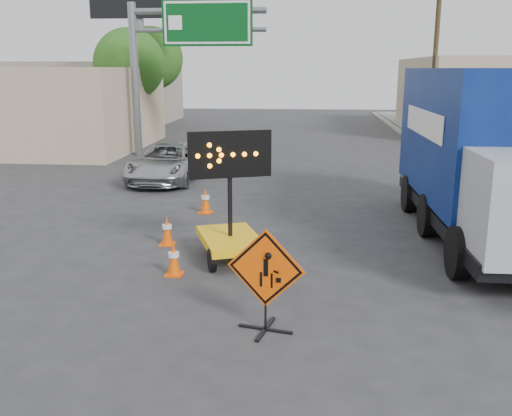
# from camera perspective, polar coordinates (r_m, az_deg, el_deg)

# --- Properties ---
(ground) EXTENTS (100.00, 100.00, 0.00)m
(ground) POSITION_cam_1_polar(r_m,az_deg,el_deg) (8.98, -4.83, -12.33)
(ground) COLOR #2D2D30
(ground) RESTS_ON ground
(curb_right) EXTENTS (0.40, 60.00, 0.12)m
(curb_right) POSITION_cam_1_polar(r_m,az_deg,el_deg) (23.94, 19.17, 3.67)
(curb_right) COLOR gray
(curb_right) RESTS_ON ground
(storefront_left_near) EXTENTS (14.00, 10.00, 4.00)m
(storefront_left_near) POSITION_cam_1_polar(r_m,az_deg,el_deg) (32.00, -23.88, 9.13)
(storefront_left_near) COLOR tan
(storefront_left_near) RESTS_ON ground
(storefront_left_far) EXTENTS (12.00, 10.00, 4.40)m
(storefront_left_far) POSITION_cam_1_polar(r_m,az_deg,el_deg) (45.09, -16.36, 11.01)
(storefront_left_far) COLOR gray
(storefront_left_far) RESTS_ON ground
(building_right_far) EXTENTS (10.00, 14.00, 4.60)m
(building_right_far) POSITION_cam_1_polar(r_m,az_deg,el_deg) (39.67, 22.66, 10.36)
(building_right_far) COLOR tan
(building_right_far) RESTS_ON ground
(highway_gantry) EXTENTS (6.18, 0.38, 6.90)m
(highway_gantry) POSITION_cam_1_polar(r_m,az_deg,el_deg) (26.58, -7.78, 16.08)
(highway_gantry) COLOR slate
(highway_gantry) RESTS_ON ground
(billboard) EXTENTS (6.10, 0.54, 9.85)m
(billboard) POSITION_cam_1_polar(r_m,az_deg,el_deg) (35.37, -11.40, 19.05)
(billboard) COLOR slate
(billboard) RESTS_ON ground
(utility_pole_far) EXTENTS (1.80, 0.26, 9.00)m
(utility_pole_far) POSITION_cam_1_polar(r_m,az_deg,el_deg) (32.59, 17.50, 14.46)
(utility_pole_far) COLOR #48381F
(utility_pole_far) RESTS_ON ground
(tree_left_near) EXTENTS (3.71, 3.71, 6.03)m
(tree_left_near) POSITION_cam_1_polar(r_m,az_deg,el_deg) (31.40, -12.56, 13.85)
(tree_left_near) COLOR #48381F
(tree_left_near) RESTS_ON ground
(tree_left_far) EXTENTS (4.10, 4.10, 6.66)m
(tree_left_far) POSITION_cam_1_polar(r_m,az_deg,el_deg) (39.36, -10.38, 14.50)
(tree_left_far) COLOR #48381F
(tree_left_far) RESTS_ON ground
(construction_sign) EXTENTS (1.20, 0.86, 1.63)m
(construction_sign) POSITION_cam_1_polar(r_m,az_deg,el_deg) (8.69, 0.97, -7.00)
(construction_sign) COLOR black
(construction_sign) RESTS_ON ground
(arrow_board) EXTENTS (1.75, 2.20, 2.73)m
(arrow_board) POSITION_cam_1_polar(r_m,az_deg,el_deg) (12.01, -2.59, -2.32)
(arrow_board) COLOR yellow
(arrow_board) RESTS_ON ground
(pickup_truck) EXTENTS (2.41, 4.84, 1.32)m
(pickup_truck) POSITION_cam_1_polar(r_m,az_deg,el_deg) (20.81, -8.73, 4.53)
(pickup_truck) COLOR #ADB0B4
(pickup_truck) RESTS_ON ground
(box_truck) EXTENTS (2.73, 8.34, 3.95)m
(box_truck) POSITION_cam_1_polar(r_m,az_deg,el_deg) (14.31, 21.78, 4.15)
(box_truck) COLOR black
(box_truck) RESTS_ON ground
(cone_a) EXTENTS (0.35, 0.35, 0.66)m
(cone_a) POSITION_cam_1_polar(r_m,az_deg,el_deg) (11.27, -8.23, -5.06)
(cone_a) COLOR #FF5405
(cone_a) RESTS_ON ground
(cone_b) EXTENTS (0.35, 0.35, 0.68)m
(cone_b) POSITION_cam_1_polar(r_m,az_deg,el_deg) (13.21, -8.88, -2.24)
(cone_b) COLOR #FF5405
(cone_b) RESTS_ON ground
(cone_c) EXTENTS (0.45, 0.45, 0.71)m
(cone_c) POSITION_cam_1_polar(r_m,az_deg,el_deg) (15.98, -5.08, 0.74)
(cone_c) COLOR #FF5405
(cone_c) RESTS_ON ground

